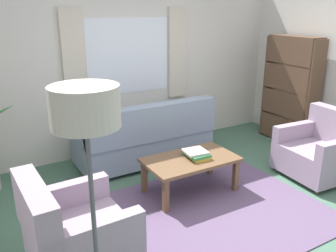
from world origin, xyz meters
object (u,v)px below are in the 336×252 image
Objects in this scene: armchair_left at (73,234)px; book_stack_on_table at (196,154)px; couch at (145,139)px; bookshelf at (289,96)px; coffee_table at (190,163)px; standing_lamp at (86,127)px; armchair_right at (320,151)px.

book_stack_on_table is (1.67, 0.63, 0.13)m from armchair_left.
couch is at bearing -44.34° from armchair_left.
bookshelf is (2.27, 0.67, 0.28)m from book_stack_on_table.
standing_lamp is (-1.62, -1.33, 1.12)m from coffee_table.
book_stack_on_table reaches higher than coffee_table.
standing_lamp is (-1.54, -2.36, 1.13)m from couch.
standing_lamp is (-3.34, -0.83, 1.15)m from armchair_right.
couch is 2.12× the size of armchair_right.
armchair_left is at bearing 88.40° from standing_lamp.
standing_lamp is at bearing -140.66° from coffee_table.
armchair_left is at bearing -157.94° from coffee_table.
couch is 5.92× the size of book_stack_on_table.
armchair_right is 1.37m from bookshelf.
armchair_left is 0.51× the size of bookshelf.
couch reaches higher than armchair_right.
armchair_right is at bearing -16.06° from coffee_table.
bookshelf reaches higher than armchair_right.
armchair_right is 0.52× the size of bookshelf.
bookshelf is at bearing -74.00° from armchair_left.
standing_lamp reaches higher than book_stack_on_table.
book_stack_on_table is 0.18× the size of standing_lamp.
standing_lamp is at bearing 176.11° from armchair_left.
armchair_left is 0.51× the size of standing_lamp.
armchair_left is 1.73m from coffee_table.
standing_lamp is at bearing 56.94° from couch.
armchair_right is 0.81× the size of coffee_table.
book_stack_on_table is 0.19× the size of bookshelf.
bookshelf is (2.34, 0.65, 0.38)m from coffee_table.
book_stack_on_table is 2.37m from standing_lamp.
armchair_left and armchair_right have the same top height.
couch is 1.10× the size of bookshelf.
bookshelf is at bearing 155.54° from armchair_right.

